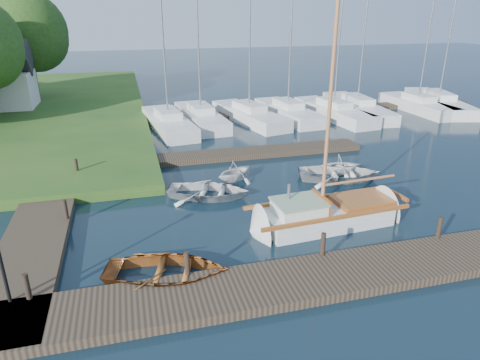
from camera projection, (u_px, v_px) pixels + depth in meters
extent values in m
plane|color=black|center=(240.00, 206.00, 18.47)|extent=(160.00, 160.00, 0.00)
cube|color=#2E221A|center=(291.00, 282.00, 13.04)|extent=(18.00, 2.20, 0.30)
cube|color=#2E221A|center=(48.00, 204.00, 18.29)|extent=(2.20, 18.00, 0.30)
cube|color=#2E221A|center=(244.00, 153.00, 24.73)|extent=(14.00, 1.60, 0.30)
cube|color=#2E221A|center=(307.00, 111.00, 35.17)|extent=(30.00, 1.60, 0.30)
cylinder|color=black|center=(27.00, 286.00, 11.93)|extent=(0.16, 0.16, 0.80)
cylinder|color=black|center=(187.00, 263.00, 13.01)|extent=(0.16, 0.16, 0.80)
cylinder|color=black|center=(323.00, 244.00, 14.09)|extent=(0.16, 0.16, 0.80)
cylinder|color=black|center=(439.00, 227.00, 15.17)|extent=(0.16, 0.16, 0.80)
cylinder|color=black|center=(66.00, 209.00, 16.54)|extent=(0.16, 0.16, 0.80)
cylinder|color=black|center=(77.00, 167.00, 21.02)|extent=(0.16, 0.16, 0.80)
cylinder|color=black|center=(2.00, 268.00, 11.55)|extent=(0.10, 0.10, 2.20)
cube|color=beige|center=(325.00, 219.00, 16.82)|extent=(5.13, 2.35, 0.90)
cone|color=beige|center=(390.00, 208.00, 17.74)|extent=(1.44, 2.05, 1.96)
cone|color=beige|center=(255.00, 230.00, 15.93)|extent=(1.14, 2.03, 1.96)
cube|color=brown|center=(315.00, 198.00, 17.46)|extent=(6.19, 0.56, 0.14)
cube|color=brown|center=(339.00, 217.00, 15.81)|extent=(6.19, 0.56, 0.14)
cube|color=brown|center=(399.00, 196.00, 17.66)|extent=(0.20, 1.11, 0.14)
cube|color=beige|center=(299.00, 208.00, 16.21)|extent=(1.89, 1.52, 0.44)
cube|color=#88A581|center=(299.00, 202.00, 16.12)|extent=(2.00, 1.63, 0.08)
cube|color=brown|center=(321.00, 202.00, 16.47)|extent=(0.22, 1.40, 0.60)
cylinder|color=slate|center=(289.00, 192.00, 16.17)|extent=(0.12, 0.12, 0.60)
cube|color=brown|center=(362.00, 201.00, 17.10)|extent=(2.30, 1.65, 0.20)
cylinder|color=#A86A3C|center=(330.00, 101.00, 15.03)|extent=(0.14, 0.14, 8.40)
cylinder|color=#A86A3C|center=(360.00, 180.00, 16.71)|extent=(3.20, 0.33, 0.10)
imported|color=brown|center=(166.00, 268.00, 13.31)|extent=(4.46, 3.68, 0.80)
imported|color=beige|center=(208.00, 189.00, 19.22)|extent=(4.36, 3.77, 0.76)
imported|color=beige|center=(235.00, 169.00, 21.04)|extent=(2.77, 2.66, 1.13)
imported|color=beige|center=(339.00, 171.00, 21.21)|extent=(4.65, 3.88, 0.83)
imported|color=beige|center=(341.00, 163.00, 21.84)|extent=(2.50, 2.26, 1.16)
cube|color=beige|center=(168.00, 123.00, 30.14)|extent=(3.25, 8.48, 0.90)
cube|color=beige|center=(168.00, 113.00, 29.88)|extent=(1.76, 3.05, 0.50)
cylinder|color=slate|center=(163.00, 44.00, 28.17)|extent=(0.12, 0.12, 9.73)
cube|color=beige|center=(201.00, 117.00, 31.67)|extent=(2.90, 8.46, 0.90)
cube|color=beige|center=(200.00, 108.00, 31.41)|extent=(1.64, 3.01, 0.50)
cylinder|color=slate|center=(198.00, 51.00, 29.92)|extent=(0.12, 0.12, 8.57)
cube|color=beige|center=(249.00, 115.00, 32.26)|extent=(4.09, 8.87, 0.90)
cube|color=beige|center=(249.00, 106.00, 32.00)|extent=(2.05, 3.25, 0.50)
cylinder|color=slate|center=(250.00, 39.00, 30.22)|extent=(0.12, 0.12, 10.09)
cube|color=beige|center=(288.00, 112.00, 33.22)|extent=(3.03, 8.33, 0.90)
cube|color=beige|center=(288.00, 103.00, 32.96)|extent=(1.69, 2.98, 0.50)
cylinder|color=slate|center=(291.00, 35.00, 31.11)|extent=(0.12, 0.12, 10.50)
cube|color=beige|center=(333.00, 112.00, 33.41)|extent=(3.26, 9.04, 0.90)
cube|color=beige|center=(334.00, 103.00, 33.15)|extent=(1.77, 3.24, 0.50)
cylinder|color=slate|center=(340.00, 35.00, 31.29)|extent=(0.12, 0.12, 10.52)
cube|color=beige|center=(357.00, 108.00, 34.83)|extent=(2.93, 9.92, 0.90)
cube|color=beige|center=(358.00, 99.00, 34.57)|extent=(1.65, 3.52, 0.50)
cylinder|color=slate|center=(364.00, 39.00, 32.84)|extent=(0.12, 0.12, 9.78)
cube|color=beige|center=(418.00, 106.00, 35.60)|extent=(2.34, 8.13, 0.90)
cube|color=beige|center=(419.00, 97.00, 35.34)|extent=(1.45, 2.86, 0.50)
cylinder|color=slate|center=(427.00, 42.00, 33.73)|extent=(0.12, 0.12, 9.15)
cube|color=beige|center=(438.00, 103.00, 36.72)|extent=(4.80, 10.47, 0.90)
cube|color=beige|center=(440.00, 94.00, 36.46)|extent=(2.29, 3.83, 0.50)
cylinder|color=slate|center=(450.00, 35.00, 34.68)|extent=(0.12, 0.12, 10.10)
cube|color=silver|center=(0.00, 90.00, 34.15)|extent=(5.00, 4.00, 2.80)
cylinder|color=#332114|center=(35.00, 77.00, 38.06)|extent=(0.36, 0.36, 3.67)
sphere|color=#1E4012|center=(27.00, 32.00, 36.66)|extent=(6.73, 6.73, 6.73)
sphere|color=#1E4012|center=(34.00, 38.00, 36.70)|extent=(5.71, 5.71, 5.71)
sphere|color=#1E4012|center=(21.00, 23.00, 36.65)|extent=(6.12, 6.12, 6.12)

